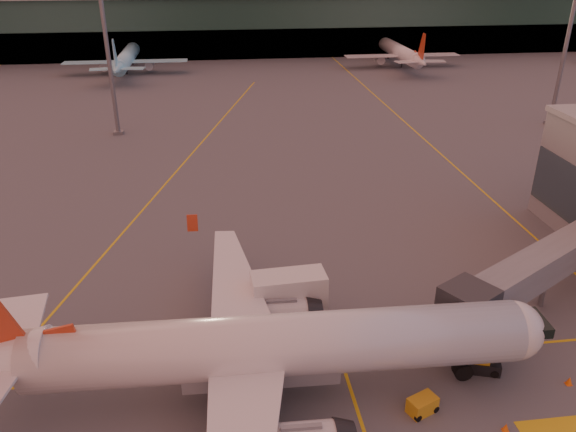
{
  "coord_description": "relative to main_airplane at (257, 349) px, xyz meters",
  "views": [
    {
      "loc": [
        -3.29,
        -27.91,
        28.31
      ],
      "look_at": [
        2.88,
        20.3,
        5.0
      ],
      "focal_mm": 35.0,
      "sensor_mm": 36.0,
      "label": 1
    }
  ],
  "objects": [
    {
      "name": "ground",
      "position": [
        1.52,
        -2.13,
        -4.0
      ],
      "size": [
        600.0,
        600.0,
        0.0
      ],
      "primitive_type": "plane",
      "color": "#4C4F54",
      "rests_on": "ground"
    },
    {
      "name": "taxi_markings",
      "position": [
        -5.8,
        42.35,
        -4.0
      ],
      "size": [
        100.12,
        173.0,
        0.01
      ],
      "color": "gold",
      "rests_on": "ground"
    },
    {
      "name": "terminal",
      "position": [
        1.52,
        139.66,
        4.76
      ],
      "size": [
        400.0,
        20.0,
        17.6
      ],
      "color": "#19382D",
      "rests_on": "ground"
    },
    {
      "name": "mast_west_near",
      "position": [
        -18.48,
        63.87,
        10.86
      ],
      "size": [
        2.4,
        2.4,
        25.6
      ],
      "color": "slate",
      "rests_on": "ground"
    },
    {
      "name": "mast_east_near",
      "position": [
        56.52,
        59.87,
        10.86
      ],
      "size": [
        2.4,
        2.4,
        25.6
      ],
      "color": "slate",
      "rests_on": "ground"
    },
    {
      "name": "distant_aircraft_row",
      "position": [
        -19.48,
        115.87,
        -4.0
      ],
      "size": [
        290.0,
        34.0,
        13.0
      ],
      "color": "#92E0F5",
      "rests_on": "ground"
    },
    {
      "name": "main_airplane",
      "position": [
        0.0,
        0.0,
        0.0
      ],
      "size": [
        40.76,
        36.66,
        12.32
      ],
      "rotation": [
        0.0,
        0.0,
        -0.03
      ],
      "color": "silver",
      "rests_on": "ground"
    },
    {
      "name": "jet_bridge",
      "position": [
        26.62,
        8.58,
        0.21
      ],
      "size": [
        24.37,
        16.11,
        6.02
      ],
      "color": "slate",
      "rests_on": "ground"
    },
    {
      "name": "catering_truck",
      "position": [
        3.23,
        8.06,
        -1.36
      ],
      "size": [
        6.15,
        3.03,
        4.65
      ],
      "rotation": [
        0.0,
        0.0,
        0.06
      ],
      "color": "#A3171D",
      "rests_on": "ground"
    },
    {
      "name": "gpu_cart",
      "position": [
        10.8,
        -2.99,
        -3.43
      ],
      "size": [
        2.31,
        1.89,
        1.17
      ],
      "rotation": [
        0.0,
        0.0,
        0.41
      ],
      "color": "gold",
      "rests_on": "ground"
    },
    {
      "name": "pushback_tug",
      "position": [
        16.42,
        0.54,
        -3.39
      ],
      "size": [
        3.25,
        2.35,
        1.5
      ],
      "rotation": [
        0.0,
        0.0,
        -0.31
      ],
      "color": "black",
      "rests_on": "ground"
    },
    {
      "name": "cone_nose",
      "position": [
        22.17,
        -1.77,
        -3.7
      ],
      "size": [
        0.5,
        0.5,
        0.63
      ],
      "color": "orange",
      "rests_on": "ground"
    },
    {
      "name": "cone_wing_left",
      "position": [
        -1.68,
        17.94,
        -3.75
      ],
      "size": [
        0.42,
        0.42,
        0.53
      ],
      "color": "orange",
      "rests_on": "ground"
    },
    {
      "name": "cone_fwd",
      "position": [
        15.63,
        -5.26,
        -3.71
      ],
      "size": [
        0.47,
        0.47,
        0.6
      ],
      "color": "orange",
      "rests_on": "ground"
    }
  ]
}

